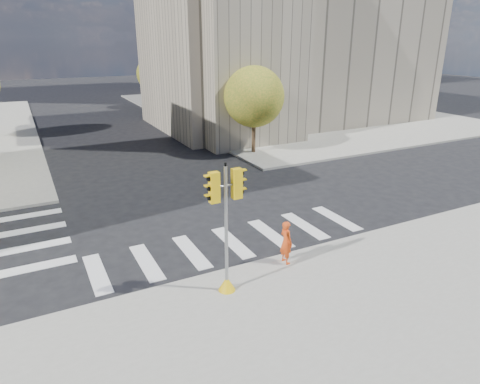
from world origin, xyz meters
name	(u,v)px	position (x,y,z in m)	size (l,w,h in m)	color
ground	(215,224)	(0.00, 0.00, 0.00)	(160.00, 160.00, 0.00)	black
sidewalk_far_right	(281,109)	(20.00, 26.00, 0.07)	(28.00, 40.00, 0.15)	gray
civic_building	(283,45)	(15.59, 19.12, 7.26)	(26.00, 16.00, 19.39)	gray
tree_re_near	(254,97)	(7.50, 10.00, 4.05)	(4.20, 4.20, 6.16)	#382616
tree_re_mid	(191,78)	(7.50, 22.00, 4.35)	(4.60, 4.60, 6.66)	#382616
tree_re_far	(154,74)	(7.50, 34.00, 3.87)	(4.00, 4.00, 5.88)	#382616
lamp_near	(235,83)	(8.00, 14.00, 4.58)	(0.35, 0.18, 8.11)	black
lamp_far	(175,71)	(8.00, 28.00, 4.58)	(0.35, 0.18, 8.11)	black
traffic_signal	(226,240)	(-1.91, -5.27, 1.98)	(1.07, 0.56, 4.34)	#E4B50C
photographer	(286,242)	(0.79, -4.60, 0.97)	(0.60, 0.39, 1.64)	#DE4614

